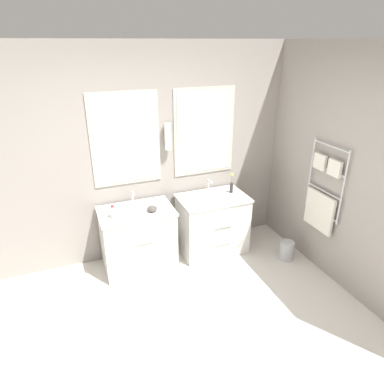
{
  "coord_description": "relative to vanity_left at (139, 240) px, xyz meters",
  "views": [
    {
      "loc": [
        -0.81,
        -1.9,
        2.58
      ],
      "look_at": [
        0.48,
        1.37,
        1.02
      ],
      "focal_mm": 32.0,
      "sensor_mm": 36.0,
      "label": 1
    }
  ],
  "objects": [
    {
      "name": "flower_vase",
      "position": [
        1.27,
        0.09,
        0.48
      ],
      "size": [
        0.04,
        0.04,
        0.27
      ],
      "color": "#332D2D",
      "rests_on": "vanity_right"
    },
    {
      "name": "toiletry_bottle",
      "position": [
        -0.27,
        -0.06,
        0.45
      ],
      "size": [
        0.05,
        0.05,
        0.16
      ],
      "color": "silver",
      "rests_on": "vanity_left"
    },
    {
      "name": "wall_back",
      "position": [
        0.13,
        0.38,
        0.92
      ],
      "size": [
        5.47,
        0.16,
        2.6
      ],
      "color": "gray",
      "rests_on": "ground_plane"
    },
    {
      "name": "vanity_left",
      "position": [
        0.0,
        0.0,
        0.0
      ],
      "size": [
        0.87,
        0.63,
        0.77
      ],
      "color": "silver",
      "rests_on": "ground_plane"
    },
    {
      "name": "faucet_right",
      "position": [
        0.99,
        0.17,
        0.47
      ],
      "size": [
        0.17,
        0.12,
        0.19
      ],
      "color": "silver",
      "rests_on": "vanity_right"
    },
    {
      "name": "faucet_left",
      "position": [
        -0.0,
        0.17,
        0.47
      ],
      "size": [
        0.17,
        0.12,
        0.19
      ],
      "color": "silver",
      "rests_on": "vanity_left"
    },
    {
      "name": "wall_right",
      "position": [
        2.08,
        -0.73,
        0.9
      ],
      "size": [
        0.13,
        3.93,
        2.6
      ],
      "color": "gray",
      "rests_on": "ground_plane"
    },
    {
      "name": "amenity_bowl",
      "position": [
        0.17,
        -0.06,
        0.41
      ],
      "size": [
        0.12,
        0.12,
        0.07
      ],
      "color": "#4C4742",
      "rests_on": "vanity_left"
    },
    {
      "name": "ground_plane",
      "position": [
        0.12,
        -1.61,
        -0.39
      ],
      "size": [
        16.0,
        16.0,
        0.0
      ],
      "primitive_type": "plane",
      "color": "silver"
    },
    {
      "name": "waste_bin",
      "position": [
        1.79,
        -0.51,
        -0.27
      ],
      "size": [
        0.18,
        0.18,
        0.25
      ],
      "color": "#B7B7BC",
      "rests_on": "ground_plane"
    },
    {
      "name": "vanity_right",
      "position": [
        0.99,
        0.0,
        0.0
      ],
      "size": [
        0.87,
        0.63,
        0.77
      ],
      "color": "silver",
      "rests_on": "ground_plane"
    }
  ]
}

